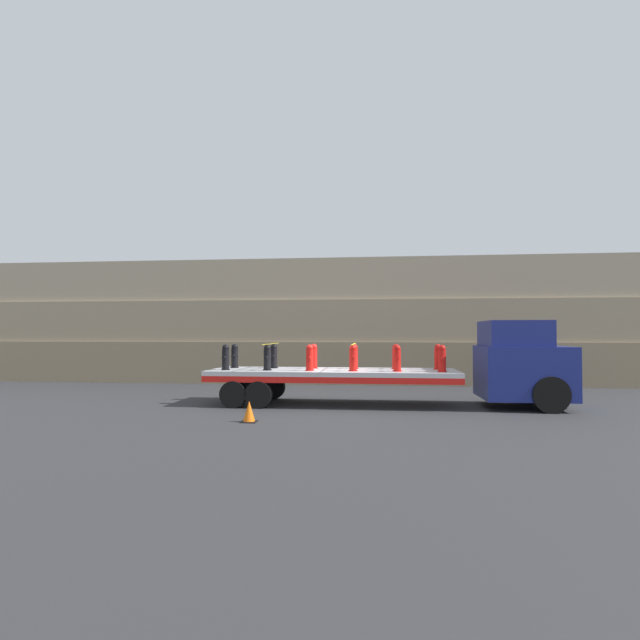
% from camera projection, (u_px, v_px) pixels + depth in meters
% --- Properties ---
extents(ground_plane, '(120.00, 120.00, 0.00)m').
position_uv_depth(ground_plane, '(333.00, 404.00, 17.07)').
color(ground_plane, '#2D2D30').
extents(rock_cliff, '(60.00, 3.30, 6.07)m').
position_uv_depth(rock_cliff, '(346.00, 321.00, 25.03)').
color(rock_cliff, '#84755B').
rests_on(rock_cliff, ground_plane).
extents(truck_cab, '(2.76, 2.59, 2.85)m').
position_uv_depth(truck_cab, '(525.00, 364.00, 16.40)').
color(truck_cab, navy).
rests_on(truck_cab, ground_plane).
extents(flatbed_trailer, '(8.43, 2.58, 1.19)m').
position_uv_depth(flatbed_trailer, '(316.00, 376.00, 17.16)').
color(flatbed_trailer, '#B2B2B7').
rests_on(flatbed_trailer, ground_plane).
extents(fire_hydrant_black_near_0, '(0.31, 0.54, 0.87)m').
position_uv_depth(fire_hydrant_black_near_0, '(226.00, 357.00, 16.97)').
color(fire_hydrant_black_near_0, black).
rests_on(fire_hydrant_black_near_0, flatbed_trailer).
extents(fire_hydrant_black_far_0, '(0.31, 0.54, 0.87)m').
position_uv_depth(fire_hydrant_black_far_0, '(235.00, 356.00, 18.06)').
color(fire_hydrant_black_far_0, black).
rests_on(fire_hydrant_black_far_0, flatbed_trailer).
extents(fire_hydrant_black_near_1, '(0.31, 0.54, 0.87)m').
position_uv_depth(fire_hydrant_black_near_1, '(267.00, 358.00, 16.81)').
color(fire_hydrant_black_near_1, black).
rests_on(fire_hydrant_black_near_1, flatbed_trailer).
extents(fire_hydrant_black_far_1, '(0.31, 0.54, 0.87)m').
position_uv_depth(fire_hydrant_black_far_1, '(274.00, 356.00, 17.90)').
color(fire_hydrant_black_far_1, black).
rests_on(fire_hydrant_black_far_1, flatbed_trailer).
extents(fire_hydrant_red_near_2, '(0.31, 0.54, 0.87)m').
position_uv_depth(fire_hydrant_red_near_2, '(310.00, 358.00, 16.65)').
color(fire_hydrant_red_near_2, red).
rests_on(fire_hydrant_red_near_2, flatbed_trailer).
extents(fire_hydrant_red_far_2, '(0.31, 0.54, 0.87)m').
position_uv_depth(fire_hydrant_red_far_2, '(314.00, 356.00, 17.73)').
color(fire_hydrant_red_far_2, red).
rests_on(fire_hydrant_red_far_2, flatbed_trailer).
extents(fire_hydrant_red_near_3, '(0.31, 0.54, 0.87)m').
position_uv_depth(fire_hydrant_red_near_3, '(353.00, 358.00, 16.49)').
color(fire_hydrant_red_near_3, red).
rests_on(fire_hydrant_red_near_3, flatbed_trailer).
extents(fire_hydrant_red_far_3, '(0.31, 0.54, 0.87)m').
position_uv_depth(fire_hydrant_red_far_3, '(354.00, 357.00, 17.57)').
color(fire_hydrant_red_far_3, red).
rests_on(fire_hydrant_red_far_3, flatbed_trailer).
extents(fire_hydrant_red_near_4, '(0.31, 0.54, 0.87)m').
position_uv_depth(fire_hydrant_red_near_4, '(397.00, 358.00, 16.33)').
color(fire_hydrant_red_near_4, red).
rests_on(fire_hydrant_red_near_4, flatbed_trailer).
extents(fire_hydrant_red_far_4, '(0.31, 0.54, 0.87)m').
position_uv_depth(fire_hydrant_red_far_4, '(396.00, 357.00, 17.41)').
color(fire_hydrant_red_far_4, red).
rests_on(fire_hydrant_red_far_4, flatbed_trailer).
extents(fire_hydrant_red_near_5, '(0.31, 0.54, 0.87)m').
position_uv_depth(fire_hydrant_red_near_5, '(442.00, 359.00, 16.16)').
color(fire_hydrant_red_near_5, red).
rests_on(fire_hydrant_red_near_5, flatbed_trailer).
extents(fire_hydrant_red_far_5, '(0.31, 0.54, 0.87)m').
position_uv_depth(fire_hydrant_red_far_5, '(438.00, 357.00, 17.25)').
color(fire_hydrant_red_far_5, red).
rests_on(fire_hydrant_red_far_5, flatbed_trailer).
extents(cargo_strap_rear, '(0.05, 2.68, 0.01)m').
position_uv_depth(cargo_strap_rear, '(271.00, 344.00, 17.37)').
color(cargo_strap_rear, yellow).
rests_on(cargo_strap_rear, fire_hydrant_black_near_1).
extents(cargo_strap_middle, '(0.05, 2.68, 0.01)m').
position_uv_depth(cargo_strap_middle, '(354.00, 344.00, 17.04)').
color(cargo_strap_middle, yellow).
rests_on(cargo_strap_middle, fire_hydrant_red_near_3).
extents(traffic_cone, '(0.43, 0.43, 0.58)m').
position_uv_depth(traffic_cone, '(249.00, 412.00, 13.69)').
color(traffic_cone, black).
rests_on(traffic_cone, ground_plane).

